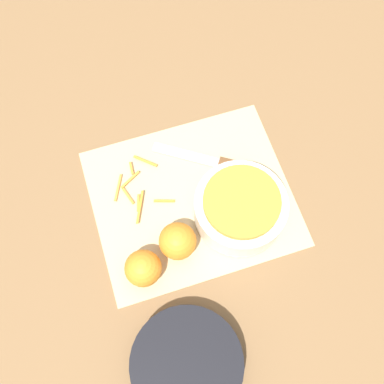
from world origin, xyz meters
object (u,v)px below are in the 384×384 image
Objects in this scene: orange_right at (178,241)px; bowl_speckled at (240,208)px; knife at (224,164)px; orange_left at (143,268)px; bowl_dark at (187,364)px.

bowl_speckled is at bearing -168.78° from orange_right.
orange_left reaches higher than knife.
orange_right is (-0.08, -0.03, 0.00)m from orange_left.
knife is 2.77× the size of orange_right.
bowl_dark is at bearing 95.09° from knife.
bowl_dark reaches higher than knife.
orange_right is at bearing -102.99° from bowl_dark.
orange_left is (0.23, 0.18, 0.03)m from knife.
knife is 0.21m from orange_right.
bowl_dark is (0.19, 0.25, -0.02)m from bowl_speckled.
bowl_dark is 0.19m from orange_left.
bowl_dark is 0.99× the size of knife.
knife is at bearing -142.36° from orange_left.
bowl_speckled reaches higher than orange_right.
orange_left is 0.96× the size of orange_right.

